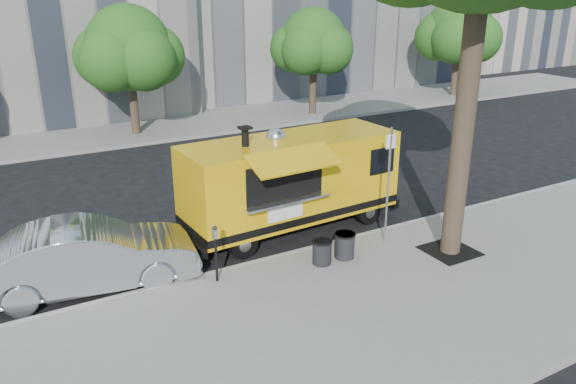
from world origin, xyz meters
name	(u,v)px	position (x,y,z in m)	size (l,w,h in m)	color
ground	(302,237)	(0.00, 0.00, 0.00)	(120.00, 120.00, 0.00)	black
sidewalk	(399,304)	(0.00, -4.00, 0.07)	(60.00, 6.00, 0.15)	gray
curb	(321,247)	(0.00, -0.93, 0.07)	(60.00, 0.14, 0.16)	#999993
far_sidewalk	(153,128)	(0.00, 13.50, 0.07)	(60.00, 5.00, 0.15)	gray
tree_well	(450,251)	(2.60, -2.80, 0.15)	(1.20, 1.20, 0.02)	black
far_tree_b	(128,48)	(-1.00, 12.70, 3.83)	(3.60, 3.60, 5.50)	#33261C
far_tree_c	(314,41)	(8.00, 12.40, 3.72)	(3.24, 3.24, 5.21)	#33261C
far_tree_d	(459,30)	(18.00, 12.60, 3.89)	(3.78, 3.78, 5.64)	#33261C
sign_post	(388,179)	(1.55, -1.55, 1.85)	(0.28, 0.06, 3.00)	silver
parking_meter	(216,247)	(-3.00, -1.35, 0.98)	(0.11, 0.11, 1.33)	black
food_truck	(291,180)	(-0.02, 0.57, 1.43)	(6.29, 3.09, 3.05)	#F0B30C
sedan	(89,256)	(-5.43, 0.00, 0.77)	(1.62, 4.65, 1.53)	#AFB1B6
trash_bin_left	(322,251)	(-0.51, -1.79, 0.47)	(0.49, 0.49, 0.59)	black
trash_bin_right	(345,245)	(0.13, -1.79, 0.49)	(0.52, 0.52, 0.63)	black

